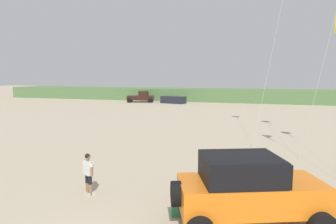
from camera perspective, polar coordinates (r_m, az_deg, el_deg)
dune_ridge at (r=55.81m, az=11.03°, el=3.27°), size 90.00×8.15×2.25m
jeep at (r=9.73m, az=15.31°, el=-14.18°), size 4.99×3.75×2.26m
person_watching at (r=12.19m, az=-15.19°, el=-11.10°), size 0.56×0.44×1.67m
cooler_box at (r=10.47m, az=2.24°, el=-18.35°), size 0.65×0.53×0.38m
distant_pickup at (r=52.52m, az=-5.22°, el=2.93°), size 4.92×3.38×1.98m
distant_sedan at (r=50.16m, az=1.04°, el=2.38°), size 4.48×2.62×1.20m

